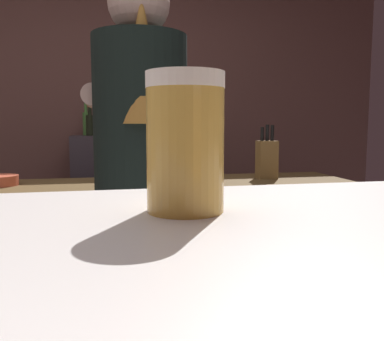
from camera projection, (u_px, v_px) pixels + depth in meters
name	position (u px, v px, depth m)	size (l,w,h in m)	color
wall_back	(85.00, 102.00, 3.38)	(5.20, 0.10, 2.70)	brown
prep_counter	(146.00, 272.00, 2.02)	(2.10, 0.60, 0.88)	brown
back_shelf	(131.00, 203.00, 3.27)	(0.89, 0.36, 1.08)	#3D343B
bartender	(141.00, 175.00, 1.51)	(0.42, 0.51, 1.71)	#2A2E3E
knife_block	(267.00, 159.00, 2.16)	(0.10, 0.08, 0.29)	olive
chefs_knife	(193.00, 183.00, 1.97)	(0.24, 0.03, 0.01)	silver
pint_glass_near	(185.00, 143.00, 0.41)	(0.08, 0.08, 0.14)	gold
bottle_hot_sauce	(90.00, 124.00, 3.12)	(0.06, 0.06, 0.23)	black
bottle_soy	(110.00, 126.00, 3.19)	(0.06, 0.06, 0.18)	#305F91
bottle_olive_oil	(86.00, 122.00, 3.21)	(0.05, 0.05, 0.26)	#4A893B
bottle_vinegar	(173.00, 124.00, 3.35)	(0.07, 0.07, 0.22)	red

